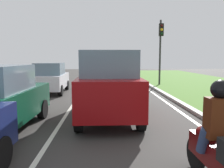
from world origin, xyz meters
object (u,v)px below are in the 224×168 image
object	(u,v)px
car_suv_ahead	(108,84)
rider_person	(219,117)
car_hatchback_far	(51,78)
traffic_light_near_right	(161,42)
motorcycle	(218,158)

from	to	relation	value
car_suv_ahead	rider_person	world-z (taller)	car_suv_ahead
car_hatchback_far	traffic_light_near_right	world-z (taller)	traffic_light_near_right
car_suv_ahead	rider_person	xyz separation A→B (m)	(1.53, -4.49, 0.02)
car_suv_ahead	car_hatchback_far	size ratio (longest dim) A/B	1.21
car_hatchback_far	motorcycle	size ratio (longest dim) A/B	1.96
car_hatchback_far	motorcycle	xyz separation A→B (m)	(4.81, -10.27, -0.31)
rider_person	traffic_light_near_right	world-z (taller)	traffic_light_near_right
traffic_light_near_right	car_suv_ahead	bearing A→B (deg)	-114.23
motorcycle	car_suv_ahead	bearing A→B (deg)	107.47
car_hatchback_far	rider_person	bearing A→B (deg)	-65.87
car_hatchback_far	traffic_light_near_right	bearing A→B (deg)	23.55
car_hatchback_far	traffic_light_near_right	xyz separation A→B (m)	(7.38, 3.38, 2.39)
rider_person	car_hatchback_far	bearing A→B (deg)	114.00
rider_person	traffic_light_near_right	bearing A→B (deg)	78.09
rider_person	car_suv_ahead	bearing A→B (deg)	107.63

